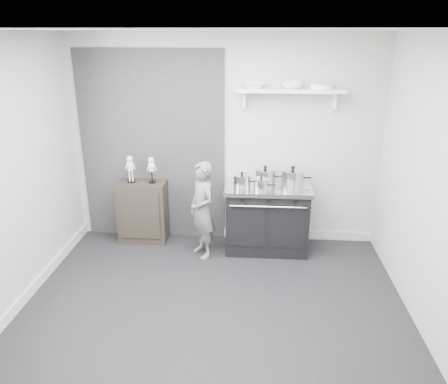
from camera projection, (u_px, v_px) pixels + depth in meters
The scene contains 15 objects.
ground at pixel (212, 313), 4.43m from camera, with size 4.00×4.00×0.00m, color black.
room_shell at pixel (202, 153), 4.01m from camera, with size 4.02×3.62×2.71m.
wall_shelf at pixel (290, 91), 5.25m from camera, with size 1.30×0.26×0.24m.
stove at pixel (267, 217), 5.62m from camera, with size 1.09×0.68×0.87m.
side_cabinet at pixel (143, 211), 5.86m from camera, with size 0.64×0.37×0.83m, color black.
child at pixel (202, 210), 5.38m from camera, with size 0.45×0.29×1.23m, color slate.
pot_front_left at pixel (242, 181), 5.40m from camera, with size 0.30×0.22×0.19m.
pot_back_left at pixel (265, 175), 5.56m from camera, with size 0.35×0.27×0.22m.
pot_back_right at pixel (293, 177), 5.49m from camera, with size 0.38×0.29×0.24m.
pot_front_center at pixel (261, 184), 5.30m from camera, with size 0.27×0.18×0.17m.
skeleton_full at pixel (130, 167), 5.66m from camera, with size 0.11×0.07×0.41m, color white, non-canonical shape.
skeleton_torso at pixel (152, 168), 5.64m from camera, with size 0.11×0.07×0.39m, color white, non-canonical shape.
bowl_large at pixel (254, 85), 5.25m from camera, with size 0.28×0.28×0.07m, color white.
bowl_small at pixel (292, 85), 5.21m from camera, with size 0.25×0.25×0.08m, color white.
plate_stack at pixel (321, 86), 5.19m from camera, with size 0.27×0.27×0.06m, color white.
Camera 1 is at (0.39, -3.71, 2.69)m, focal length 35.00 mm.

